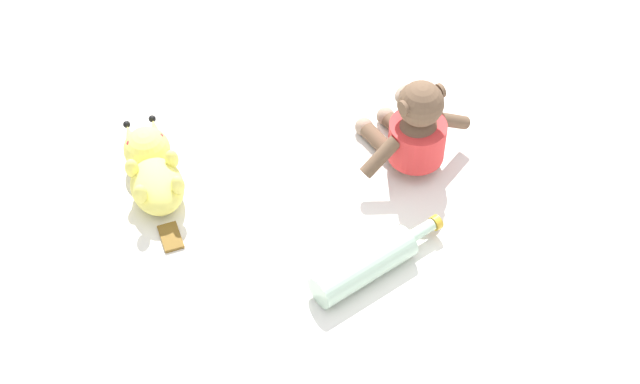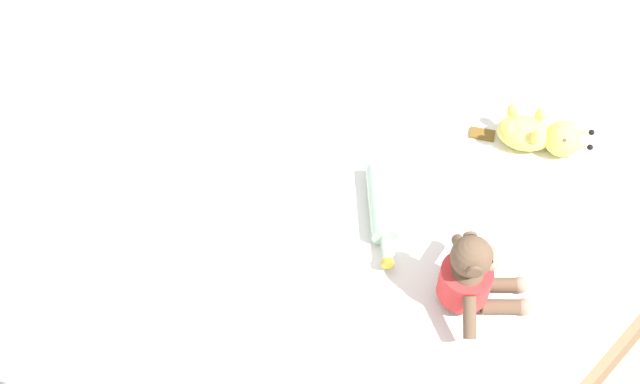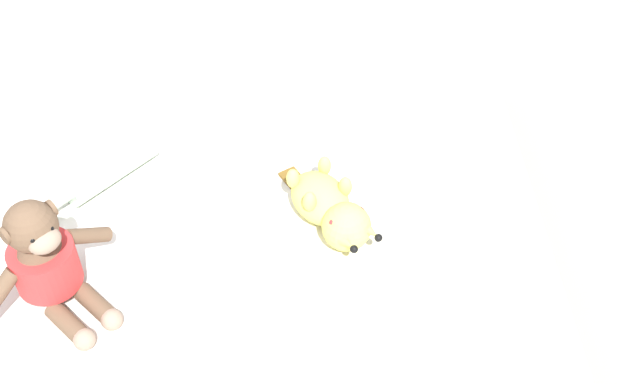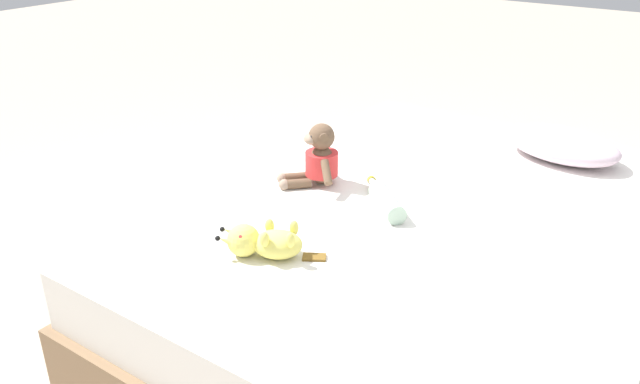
{
  "view_description": "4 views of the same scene",
  "coord_description": "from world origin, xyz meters",
  "views": [
    {
      "loc": [
        0.97,
        0.03,
        2.0
      ],
      "look_at": [
        -0.29,
        -0.21,
        0.54
      ],
      "focal_mm": 53.06,
      "sensor_mm": 36.0,
      "label": 1
    },
    {
      "loc": [
        -0.89,
        0.88,
        2.13
      ],
      "look_at": [
        0.0,
        0.0,
        0.54
      ],
      "focal_mm": 44.11,
      "sensor_mm": 36.0,
      "label": 2
    },
    {
      "loc": [
        -1.41,
        -0.51,
        1.7
      ],
      "look_at": [
        -0.25,
        -0.55,
        0.55
      ],
      "focal_mm": 44.74,
      "sensor_mm": 36.0,
      "label": 3
    },
    {
      "loc": [
        0.8,
        -1.83,
        1.48
      ],
      "look_at": [
        -0.3,
        -0.24,
        0.57
      ],
      "focal_mm": 35.81,
      "sensor_mm": 36.0,
      "label": 4
    }
  ],
  "objects": [
    {
      "name": "plush_monkey",
      "position": [
        -0.45,
        -0.04,
        0.59
      ],
      "size": [
        0.26,
        0.26,
        0.24
      ],
      "color": "brown",
      "rests_on": "bed"
    },
    {
      "name": "bed",
      "position": [
        0.0,
        0.0,
        0.24
      ],
      "size": [
        1.55,
        2.09,
        0.49
      ],
      "color": "#846647",
      "rests_on": "ground_plane"
    },
    {
      "name": "glass_bottle",
      "position": [
        -0.13,
        -0.09,
        0.52
      ],
      "size": [
        0.26,
        0.24,
        0.07
      ],
      "color": "#B2D1B7",
      "rests_on": "bed"
    },
    {
      "name": "plush_yellow_creature",
      "position": [
        -0.28,
        -0.57,
        0.54
      ],
      "size": [
        0.31,
        0.21,
        0.1
      ],
      "color": "#EAE066",
      "rests_on": "bed"
    },
    {
      "name": "pillow",
      "position": [
        0.23,
        0.72,
        0.55
      ],
      "size": [
        0.5,
        0.36,
        0.12
      ],
      "color": "silver",
      "rests_on": "bed"
    },
    {
      "name": "ground_plane",
      "position": [
        0.0,
        0.0,
        0.0
      ],
      "size": [
        16.0,
        16.0,
        0.0
      ],
      "primitive_type": "plane",
      "color": "#B7A893"
    }
  ]
}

